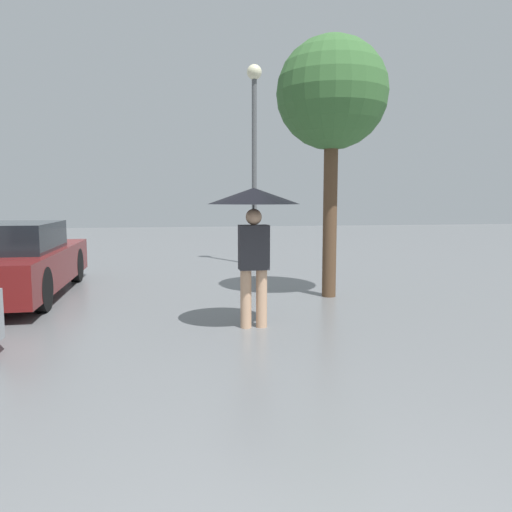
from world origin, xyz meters
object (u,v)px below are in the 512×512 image
Objects in this scene: parked_car_farthest at (14,262)px; tree at (332,96)px; street_lamp at (254,132)px; pedestrian at (254,212)px.

tree is at bearing -9.98° from parked_car_farthest.
tree is 0.87× the size of street_lamp.
parked_car_farthest is 1.04× the size of tree.
tree is at bearing 48.67° from pedestrian.
pedestrian is 4.76m from parked_car_farthest.
street_lamp reaches higher than parked_car_farthest.
pedestrian is 6.65m from street_lamp.
street_lamp is at bearing 80.28° from pedestrian.
street_lamp is at bearing 97.22° from tree.
street_lamp is (4.81, 3.48, 2.76)m from parked_car_farthest.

